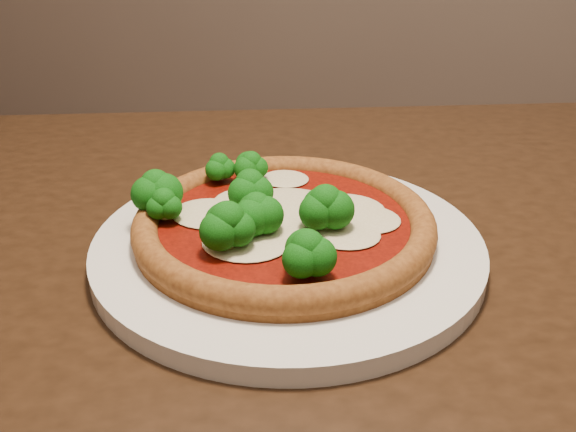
# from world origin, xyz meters

# --- Properties ---
(dining_table) EXTENTS (1.48, 1.23, 0.75)m
(dining_table) POSITION_xyz_m (-0.17, 0.11, 0.66)
(dining_table) COLOR black
(dining_table) RESTS_ON floor
(plate) EXTENTS (0.35, 0.35, 0.02)m
(plate) POSITION_xyz_m (-0.20, 0.12, 0.76)
(plate) COLOR silver
(plate) RESTS_ON dining_table
(pizza) EXTENTS (0.28, 0.27, 0.06)m
(pizza) POSITION_xyz_m (-0.21, 0.13, 0.78)
(pizza) COLOR brown
(pizza) RESTS_ON plate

